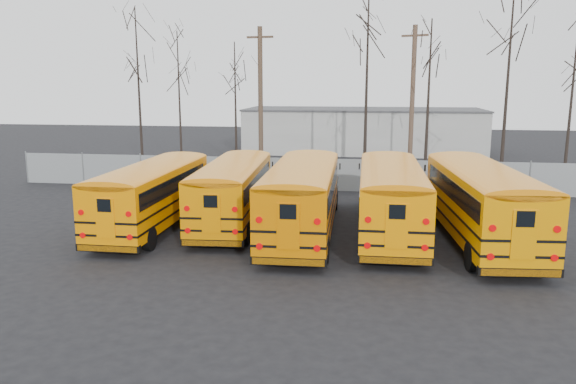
% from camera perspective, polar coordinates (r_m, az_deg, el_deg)
% --- Properties ---
extents(ground, '(120.00, 120.00, 0.00)m').
position_cam_1_polar(ground, '(23.29, 1.58, -5.45)').
color(ground, black).
rests_on(ground, ground).
extents(fence, '(40.00, 0.04, 2.00)m').
position_cam_1_polar(fence, '(34.73, 3.87, 1.77)').
color(fence, gray).
rests_on(fence, ground).
extents(distant_building, '(22.00, 8.00, 4.00)m').
position_cam_1_polar(distant_building, '(54.38, 7.61, 6.17)').
color(distant_building, '#B1B0AB').
rests_on(distant_building, ground).
extents(bus_a, '(2.56, 10.99, 3.07)m').
position_cam_1_polar(bus_a, '(26.38, -13.47, 0.24)').
color(bus_a, black).
rests_on(bus_a, ground).
extents(bus_b, '(3.13, 11.07, 3.06)m').
position_cam_1_polar(bus_b, '(26.53, -5.56, 0.55)').
color(bus_b, black).
rests_on(bus_b, ground).
extents(bus_c, '(2.93, 11.82, 3.29)m').
position_cam_1_polar(bus_c, '(24.37, 1.50, -0.04)').
color(bus_c, black).
rests_on(bus_c, ground).
extents(bus_d, '(2.72, 11.56, 3.23)m').
position_cam_1_polar(bus_d, '(24.82, 10.39, -0.10)').
color(bus_d, black).
rests_on(bus_d, ground).
extents(bus_e, '(3.64, 12.07, 3.33)m').
position_cam_1_polar(bus_e, '(24.64, 18.95, -0.46)').
color(bus_e, black).
rests_on(bus_e, ground).
extents(utility_pole_left, '(1.81, 0.40, 10.20)m').
position_cam_1_polar(utility_pole_left, '(38.14, -2.81, 9.03)').
color(utility_pole_left, '#473528').
rests_on(utility_pole_left, ground).
extents(utility_pole_right, '(1.74, 0.87, 10.34)m').
position_cam_1_polar(utility_pole_right, '(39.43, 12.50, 8.96)').
color(utility_pole_right, brown).
rests_on(utility_pole_right, ground).
extents(tree_0, '(0.26, 0.26, 11.41)m').
position_cam_1_polar(tree_0, '(39.64, -14.88, 9.43)').
color(tree_0, black).
rests_on(tree_0, ground).
extents(tree_1, '(0.26, 0.26, 9.90)m').
position_cam_1_polar(tree_1, '(38.55, -10.94, 8.44)').
color(tree_1, black).
rests_on(tree_1, ground).
extents(tree_2, '(0.26, 0.26, 9.42)m').
position_cam_1_polar(tree_2, '(41.30, -5.35, 8.43)').
color(tree_2, black).
rests_on(tree_2, ground).
extents(tree_3, '(0.26, 0.26, 12.79)m').
position_cam_1_polar(tree_3, '(39.93, 7.99, 10.69)').
color(tree_3, black).
rests_on(tree_3, ground).
extents(tree_4, '(0.26, 0.26, 10.41)m').
position_cam_1_polar(tree_4, '(36.49, 14.03, 8.56)').
color(tree_4, black).
rests_on(tree_4, ground).
extents(tree_5, '(0.26, 0.26, 12.57)m').
position_cam_1_polar(tree_5, '(37.53, 21.37, 9.85)').
color(tree_5, black).
rests_on(tree_5, ground).
extents(tree_6, '(0.26, 0.26, 10.57)m').
position_cam_1_polar(tree_6, '(37.70, 26.80, 7.90)').
color(tree_6, black).
rests_on(tree_6, ground).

